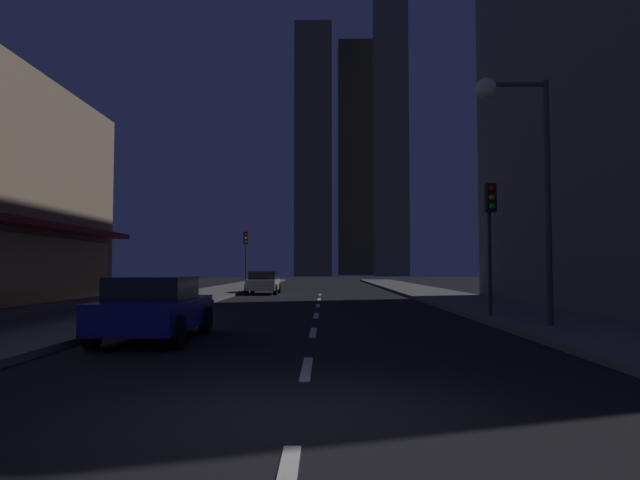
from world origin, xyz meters
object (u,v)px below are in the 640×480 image
object	(u,v)px
car_parked_far	(263,282)
fire_hydrant_far_left	(174,297)
car_parked_near	(155,308)
traffic_light_near_right	(490,219)
street_lamp_right	(516,139)
traffic_light_far_left	(246,247)

from	to	relation	value
car_parked_far	fire_hydrant_far_left	bearing A→B (deg)	-100.25
car_parked_near	traffic_light_near_right	world-z (taller)	traffic_light_near_right
car_parked_far	car_parked_near	bearing A→B (deg)	-90.00
car_parked_near	traffic_light_near_right	bearing A→B (deg)	27.87
fire_hydrant_far_left	traffic_light_near_right	bearing A→B (deg)	-26.14
car_parked_far	fire_hydrant_far_left	size ratio (longest dim) A/B	6.48
car_parked_far	traffic_light_near_right	size ratio (longest dim) A/B	1.01
car_parked_far	street_lamp_right	distance (m)	23.39
fire_hydrant_far_left	street_lamp_right	size ratio (longest dim) A/B	0.10
street_lamp_right	traffic_light_far_left	bearing A→B (deg)	112.18
car_parked_near	traffic_light_far_left	world-z (taller)	traffic_light_far_left
car_parked_near	street_lamp_right	bearing A→B (deg)	12.33
car_parked_near	car_parked_far	xyz separation A→B (m)	(0.00, 23.12, 0.00)
car_parked_far	street_lamp_right	bearing A→B (deg)	-67.00
car_parked_far	traffic_light_near_right	distance (m)	20.59
car_parked_far	street_lamp_right	xyz separation A→B (m)	(8.98, -21.16, 4.33)
car_parked_far	traffic_light_near_right	world-z (taller)	traffic_light_near_right
traffic_light_near_right	car_parked_near	bearing A→B (deg)	-152.13
car_parked_near	car_parked_far	world-z (taller)	same
traffic_light_far_left	street_lamp_right	bearing A→B (deg)	-67.82
fire_hydrant_far_left	street_lamp_right	xyz separation A→B (m)	(11.28, -8.44, 4.61)
traffic_light_near_right	street_lamp_right	bearing A→B (deg)	-92.42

